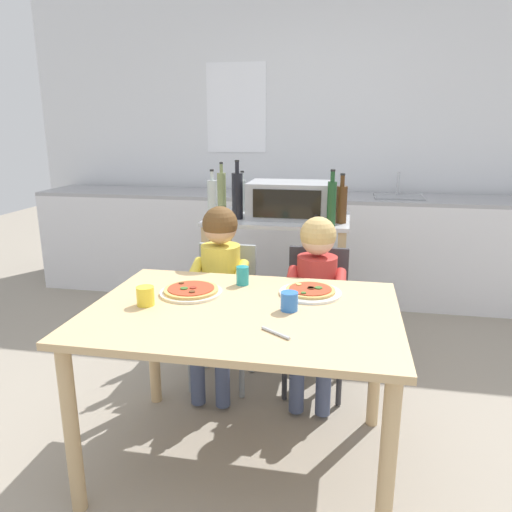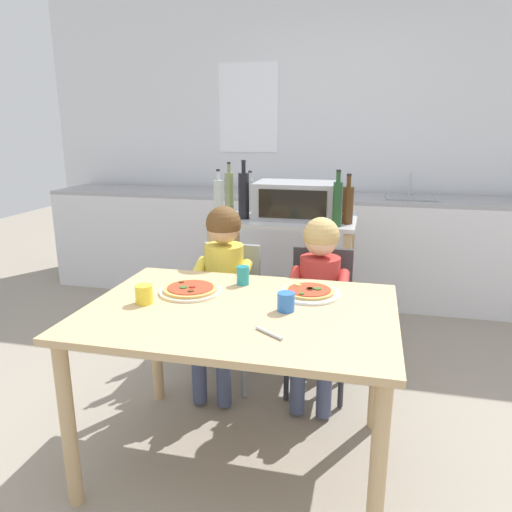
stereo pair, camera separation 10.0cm
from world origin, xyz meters
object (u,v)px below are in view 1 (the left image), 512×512
(toaster_oven, at_px, (290,200))
(dining_chair_left, at_px, (224,304))
(dining_table, at_px, (243,330))
(bottle_brown_beer, at_px, (222,192))
(bottle_dark_olive_oil, at_px, (332,202))
(bottle_clear_vinegar, at_px, (341,203))
(bottle_slim_sauce, at_px, (242,194))
(drinking_cup_yellow, at_px, (145,296))
(bottle_squat_spirits, at_px, (237,195))
(serving_spoon, at_px, (276,333))
(pizza_plate_white, at_px, (310,292))
(drinking_cup_teal, at_px, (243,276))
(child_in_yellow_shirt, at_px, (218,277))
(dining_chair_right, at_px, (316,309))
(drinking_cup_blue, at_px, (289,301))
(kitchen_island_cart, at_px, (278,260))
(bottle_tall_green_wine, at_px, (212,200))
(pizza_plate_cream, at_px, (191,291))
(child_in_red_shirt, at_px, (316,286))

(toaster_oven, xyz_separation_m, dining_chair_left, (-0.31, -0.55, -0.54))
(dining_table, bearing_deg, bottle_brown_beer, 108.01)
(toaster_oven, height_order, dining_chair_left, toaster_oven)
(toaster_oven, bearing_deg, bottle_brown_beer, 169.65)
(bottle_dark_olive_oil, bearing_deg, bottle_clear_vinegar, 60.34)
(bottle_slim_sauce, bearing_deg, drinking_cup_yellow, -93.62)
(bottle_squat_spirits, xyz_separation_m, drinking_cup_yellow, (-0.13, -1.22, -0.27))
(bottle_clear_vinegar, height_order, serving_spoon, bottle_clear_vinegar)
(bottle_clear_vinegar, xyz_separation_m, pizza_plate_white, (-0.11, -0.93, -0.27))
(bottle_clear_vinegar, bearing_deg, drinking_cup_teal, -117.46)
(child_in_yellow_shirt, distance_m, drinking_cup_teal, 0.38)
(child_in_yellow_shirt, height_order, drinking_cup_yellow, child_in_yellow_shirt)
(bottle_brown_beer, xyz_separation_m, drinking_cup_teal, (0.38, -1.06, -0.25))
(bottle_clear_vinegar, relative_size, dining_chair_right, 0.38)
(pizza_plate_white, bearing_deg, child_in_yellow_shirt, 144.85)
(drinking_cup_blue, distance_m, drinking_cup_yellow, 0.62)
(kitchen_island_cart, bearing_deg, bottle_dark_olive_oil, -33.91)
(bottle_slim_sauce, bearing_deg, drinking_cup_teal, -77.69)
(bottle_tall_green_wine, height_order, dining_table, bottle_tall_green_wine)
(bottle_squat_spirits, distance_m, dining_chair_right, 0.91)
(dining_chair_left, height_order, serving_spoon, dining_chair_left)
(drinking_cup_teal, bearing_deg, drinking_cup_yellow, -135.12)
(pizza_plate_cream, bearing_deg, serving_spoon, -39.78)
(toaster_oven, distance_m, bottle_slim_sauce, 0.41)
(bottle_dark_olive_oil, bearing_deg, child_in_yellow_shirt, -142.70)
(child_in_red_shirt, bearing_deg, bottle_dark_olive_oil, 83.02)
(bottle_squat_spirits, bearing_deg, drinking_cup_teal, -75.63)
(dining_table, bearing_deg, kitchen_island_cart, 91.53)
(pizza_plate_cream, bearing_deg, kitchen_island_cart, 78.43)
(drinking_cup_yellow, bearing_deg, bottle_squat_spirits, 83.99)
(child_in_yellow_shirt, height_order, pizza_plate_cream, child_in_yellow_shirt)
(bottle_tall_green_wine, distance_m, child_in_yellow_shirt, 0.60)
(pizza_plate_white, xyz_separation_m, serving_spoon, (-0.09, -0.47, -0.01))
(dining_chair_right, relative_size, pizza_plate_cream, 2.83)
(bottle_squat_spirits, bearing_deg, bottle_slim_sauce, 96.16)
(dining_table, height_order, dining_chair_right, dining_chair_right)
(child_in_red_shirt, bearing_deg, kitchen_island_cart, 114.20)
(bottle_dark_olive_oil, xyz_separation_m, child_in_yellow_shirt, (-0.59, -0.45, -0.37))
(bottle_squat_spirits, xyz_separation_m, bottle_clear_vinegar, (0.67, -0.01, -0.03))
(kitchen_island_cart, relative_size, bottle_tall_green_wine, 2.86)
(dining_table, xyz_separation_m, child_in_red_shirt, (0.27, 0.63, 0.01))
(bottle_squat_spirits, distance_m, dining_chair_left, 0.73)
(child_in_yellow_shirt, height_order, child_in_red_shirt, child_in_yellow_shirt)
(pizza_plate_cream, distance_m, serving_spoon, 0.58)
(child_in_yellow_shirt, bearing_deg, bottle_slim_sauce, 93.30)
(drinking_cup_blue, xyz_separation_m, drinking_cup_yellow, (-0.61, -0.06, 0.00))
(bottle_slim_sauce, relative_size, child_in_red_shirt, 0.28)
(child_in_red_shirt, distance_m, drinking_cup_teal, 0.48)
(toaster_oven, distance_m, bottle_tall_green_wine, 0.51)
(bottle_brown_beer, height_order, dining_table, bottle_brown_beer)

